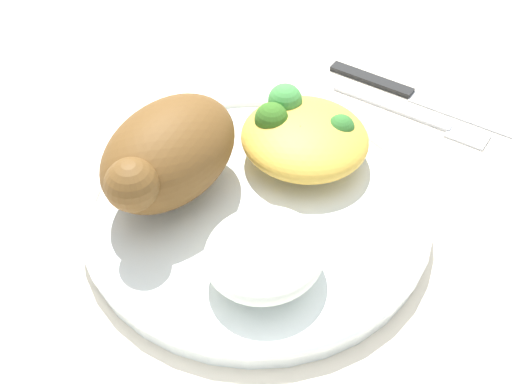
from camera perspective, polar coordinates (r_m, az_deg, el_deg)
name	(u,v)px	position (r m, az deg, el deg)	size (l,w,h in m)	color
ground_plane	(256,221)	(0.52, 0.00, -2.37)	(2.00, 2.00, 0.00)	silver
plate	(256,211)	(0.52, 0.00, -1.55)	(0.25, 0.25, 0.02)	white
roasted_chicken	(167,154)	(0.50, -7.22, 3.03)	(0.12, 0.08, 0.07)	brown
rice_pile	(264,254)	(0.45, 0.68, -5.00)	(0.08, 0.08, 0.03)	white
mac_cheese_with_broccoli	(304,135)	(0.53, 3.89, 4.60)	(0.09, 0.10, 0.04)	gold
fork	(418,116)	(0.62, 12.97, 6.00)	(0.02, 0.14, 0.01)	#B2B2B7
knife	(411,93)	(0.65, 12.40, 7.85)	(0.02, 0.19, 0.01)	black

